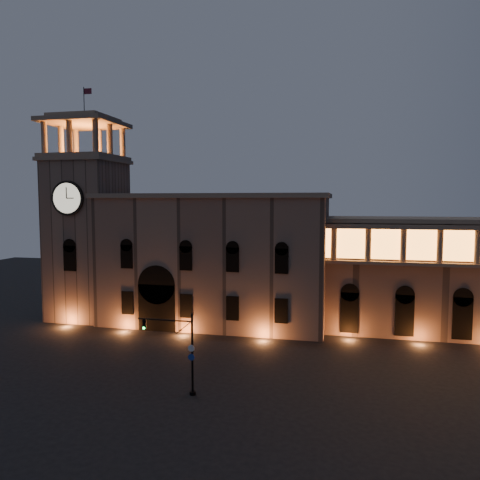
# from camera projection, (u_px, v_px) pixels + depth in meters

# --- Properties ---
(ground) EXTENTS (160.00, 160.00, 0.00)m
(ground) POSITION_uv_depth(u_px,v_px,m) (170.00, 384.00, 42.58)
(ground) COLOR black
(ground) RESTS_ON ground
(government_building) EXTENTS (30.80, 12.80, 17.60)m
(government_building) POSITION_uv_depth(u_px,v_px,m) (214.00, 259.00, 63.61)
(government_building) COLOR #785E4E
(government_building) RESTS_ON ground
(clock_tower) EXTENTS (9.80, 9.80, 32.40)m
(clock_tower) POSITION_uv_depth(u_px,v_px,m) (87.00, 230.00, 66.46)
(clock_tower) COLOR #785E4E
(clock_tower) RESTS_ON ground
(traffic_light) EXTENTS (5.21, 0.55, 7.14)m
(traffic_light) POSITION_uv_depth(u_px,v_px,m) (183.00, 352.00, 40.10)
(traffic_light) COLOR black
(traffic_light) RESTS_ON ground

